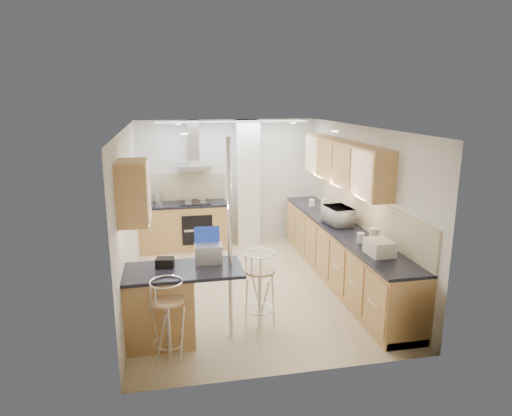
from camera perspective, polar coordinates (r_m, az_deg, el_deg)
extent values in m
plane|color=tan|center=(7.37, -0.66, -9.75)|extent=(4.80, 4.80, 0.00)
cube|color=silver|center=(9.28, -3.46, 3.26)|extent=(3.60, 0.04, 2.50)
cube|color=silver|center=(4.74, 4.78, -7.28)|extent=(3.60, 0.04, 2.50)
cube|color=silver|center=(6.87, -15.60, -1.01)|extent=(0.04, 4.80, 2.50)
cube|color=silver|center=(7.50, 12.94, 0.38)|extent=(0.04, 4.80, 2.50)
cube|color=white|center=(6.77, -0.72, 10.02)|extent=(3.60, 4.80, 0.02)
cube|color=#B27647|center=(7.68, 10.81, 5.58)|extent=(0.34, 3.00, 0.72)
cube|color=#B27647|center=(5.41, -15.17, 1.92)|extent=(0.34, 0.62, 0.72)
cube|color=beige|center=(7.51, 12.81, -0.14)|extent=(0.03, 4.40, 0.56)
cube|color=beige|center=(9.20, -9.32, 2.57)|extent=(1.70, 0.03, 0.56)
cube|color=white|center=(9.14, -1.11, 3.12)|extent=(0.45, 0.40, 2.50)
cube|color=silver|center=(8.91, -7.75, 5.13)|extent=(0.62, 0.48, 0.08)
cube|color=silver|center=(8.99, -7.90, 8.03)|extent=(0.22, 0.20, 0.88)
cylinder|color=silver|center=(5.51, -3.30, -4.18)|extent=(0.05, 0.05, 2.50)
cube|color=black|center=(8.81, -7.34, -2.76)|extent=(0.58, 0.02, 0.58)
cube|color=black|center=(8.99, -7.59, 0.70)|extent=(0.58, 0.50, 0.02)
cube|color=tan|center=(8.54, -3.01, 10.70)|extent=(2.80, 0.35, 0.02)
cube|color=#B27647|center=(7.61, 10.54, -5.66)|extent=(0.60, 4.40, 0.88)
cube|color=black|center=(7.48, 10.70, -2.33)|extent=(0.63, 4.40, 0.04)
cube|color=#B27647|center=(9.10, -9.06, -2.35)|extent=(1.70, 0.60, 0.88)
cube|color=black|center=(8.98, -9.17, 0.47)|extent=(1.70, 0.63, 0.04)
cube|color=#B27647|center=(5.76, -9.19, -12.09)|extent=(1.35, 0.62, 0.90)
cube|color=black|center=(5.57, -9.37, -7.74)|extent=(1.47, 0.72, 0.04)
imported|color=silver|center=(7.47, 10.25, -0.98)|extent=(0.42, 0.57, 0.30)
cube|color=#ADB1B6|center=(5.71, -5.98, -5.67)|extent=(0.34, 0.26, 0.23)
cube|color=black|center=(5.65, -11.32, -6.71)|extent=(0.23, 0.19, 0.11)
cylinder|color=beige|center=(8.49, 8.51, 0.52)|extent=(0.16, 0.16, 0.20)
cylinder|color=beige|center=(8.66, 7.00, 0.64)|extent=(0.13, 0.13, 0.13)
cylinder|color=beige|center=(6.65, 14.53, -3.40)|extent=(0.16, 0.16, 0.22)
cylinder|color=silver|center=(6.66, 12.97, -3.64)|extent=(0.12, 0.12, 0.14)
cube|color=beige|center=(6.21, 15.17, -4.79)|extent=(0.32, 0.39, 0.20)
cylinder|color=silver|center=(9.00, -12.07, 1.21)|extent=(0.16, 0.16, 0.22)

